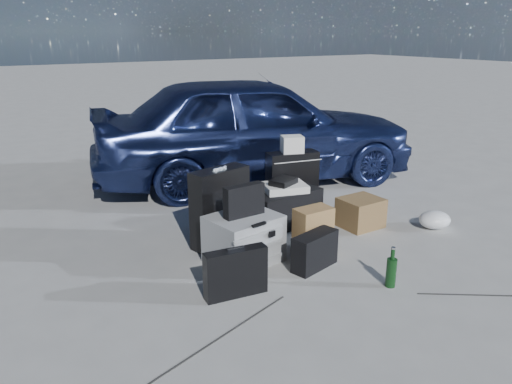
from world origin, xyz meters
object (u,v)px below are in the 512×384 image
Objects in this scene: green_bottle at (392,268)px; suitcase_right at (292,182)px; cardboard_box at (360,213)px; briefcase at (236,273)px; car at (254,128)px; duffel_bag at (286,209)px; pelican_case at (244,239)px; suitcase_left at (220,207)px.

suitcase_right is at bearing 78.58° from green_bottle.
cardboard_box is at bearing -55.93° from suitcase_right.
briefcase reaches higher than cardboard_box.
cardboard_box is (0.02, -2.03, -0.56)m from car.
duffel_bag is 1.86× the size of cardboard_box.
suitcase_right is at bearing -178.61° from car.
car is 10.37× the size of cardboard_box.
car is 2.11m from cardboard_box.
duffel_bag is (1.16, 0.97, -0.00)m from briefcase.
pelican_case is 0.46m from suitcase_left.
suitcase_right is at bearing 27.68° from pelican_case.
car reaches higher than suitcase_right.
duffel_bag is (0.80, 0.06, -0.18)m from suitcase_left.
car reaches higher than green_bottle.
car is at bearing 88.30° from suitcase_right.
briefcase is at bearing 159.95° from car.
green_bottle is (-0.37, -1.84, -0.18)m from suitcase_right.
suitcase_left reaches higher than briefcase.
briefcase is at bearing -135.38° from pelican_case.
suitcase_right reaches higher than pelican_case.
cardboard_box is at bearing -38.85° from duffel_bag.
pelican_case reaches higher than green_bottle.
green_bottle is at bearing -18.12° from briefcase.
pelican_case is at bearing -102.12° from suitcase_left.
duffel_bag is at bearing 47.33° from briefcase.
duffel_bag is at bearing 173.50° from car.
briefcase is 1.00m from suitcase_left.
car is at bearing 90.70° from cardboard_box.
car is 12.99× the size of green_bottle.
cardboard_box is at bearing -6.32° from pelican_case.
briefcase is 0.66× the size of suitcase_left.
suitcase_left reaches higher than green_bottle.
pelican_case is at bearing -132.17° from suitcase_right.
duffel_bag is at bearing 88.08° from green_bottle.
suitcase_right is at bearing 48.89° from briefcase.
pelican_case is at bearing 60.70° from briefcase.
suitcase_right is 1.67× the size of cardboard_box.
pelican_case reaches higher than cardboard_box.
green_bottle is (-0.67, -3.11, -0.55)m from car.
duffel_bag is (0.80, 0.49, -0.02)m from pelican_case.
green_bottle is (0.75, -1.44, -0.21)m from suitcase_left.
cardboard_box is (0.64, -0.42, -0.04)m from duffel_bag.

